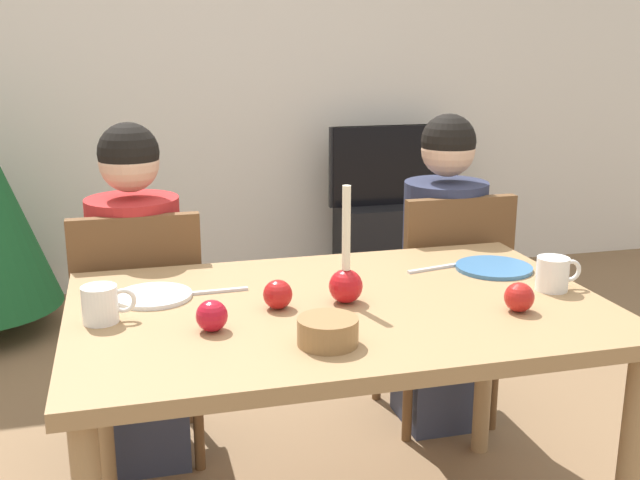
% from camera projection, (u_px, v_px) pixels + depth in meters
% --- Properties ---
extents(back_wall, '(6.40, 0.10, 2.60)m').
position_uv_depth(back_wall, '(212.00, 61.00, 4.28)').
color(back_wall, silver).
rests_on(back_wall, ground).
extents(dining_table, '(1.40, 0.90, 0.75)m').
position_uv_depth(dining_table, '(339.00, 332.00, 2.02)').
color(dining_table, '#99754C').
rests_on(dining_table, ground).
extents(chair_left, '(0.40, 0.40, 0.90)m').
position_uv_depth(chair_left, '(140.00, 324.00, 2.50)').
color(chair_left, brown).
rests_on(chair_left, ground).
extents(chair_right, '(0.40, 0.40, 0.90)m').
position_uv_depth(chair_right, '(445.00, 296.00, 2.77)').
color(chair_right, brown).
rests_on(chair_right, ground).
extents(person_left_child, '(0.30, 0.30, 1.17)m').
position_uv_depth(person_left_child, '(138.00, 304.00, 2.51)').
color(person_left_child, '#33384C').
rests_on(person_left_child, ground).
extents(person_right_child, '(0.30, 0.30, 1.17)m').
position_uv_depth(person_right_child, '(442.00, 279.00, 2.78)').
color(person_right_child, '#33384C').
rests_on(person_right_child, ground).
extents(tv_stand, '(0.64, 0.40, 0.48)m').
position_uv_depth(tv_stand, '(393.00, 243.00, 4.52)').
color(tv_stand, black).
rests_on(tv_stand, ground).
extents(tv, '(0.79, 0.05, 0.46)m').
position_uv_depth(tv, '(395.00, 165.00, 4.40)').
color(tv, black).
rests_on(tv, tv_stand).
extents(candle_centerpiece, '(0.09, 0.09, 0.31)m').
position_uv_depth(candle_centerpiece, '(346.00, 279.00, 1.98)').
color(candle_centerpiece, red).
rests_on(candle_centerpiece, dining_table).
extents(plate_left, '(0.21, 0.21, 0.01)m').
position_uv_depth(plate_left, '(153.00, 296.00, 2.03)').
color(plate_left, silver).
rests_on(plate_left, dining_table).
extents(plate_right, '(0.23, 0.23, 0.01)m').
position_uv_depth(plate_right, '(494.00, 268.00, 2.28)').
color(plate_right, teal).
rests_on(plate_right, dining_table).
extents(mug_left, '(0.13, 0.09, 0.09)m').
position_uv_depth(mug_left, '(101.00, 304.00, 1.85)').
color(mug_left, white).
rests_on(mug_left, dining_table).
extents(mug_right, '(0.13, 0.09, 0.09)m').
position_uv_depth(mug_right, '(554.00, 274.00, 2.08)').
color(mug_right, white).
rests_on(mug_right, dining_table).
extents(fork_left, '(0.18, 0.02, 0.01)m').
position_uv_depth(fork_left, '(215.00, 291.00, 2.07)').
color(fork_left, silver).
rests_on(fork_left, dining_table).
extents(fork_right, '(0.18, 0.05, 0.01)m').
position_uv_depth(fork_right, '(433.00, 268.00, 2.28)').
color(fork_right, silver).
rests_on(fork_right, dining_table).
extents(bowl_walnuts, '(0.14, 0.14, 0.06)m').
position_uv_depth(bowl_walnuts, '(328.00, 331.00, 1.72)').
color(bowl_walnuts, olive).
rests_on(bowl_walnuts, dining_table).
extents(apple_near_candle, '(0.08, 0.08, 0.08)m').
position_uv_depth(apple_near_candle, '(277.00, 294.00, 1.95)').
color(apple_near_candle, '#AE1717').
rests_on(apple_near_candle, dining_table).
extents(apple_by_left_plate, '(0.08, 0.08, 0.08)m').
position_uv_depth(apple_by_left_plate, '(212.00, 316.00, 1.79)').
color(apple_by_left_plate, '#B21223').
rests_on(apple_by_left_plate, dining_table).
extents(apple_by_right_mug, '(0.08, 0.08, 0.08)m').
position_uv_depth(apple_by_right_mug, '(519.00, 297.00, 1.92)').
color(apple_by_right_mug, '#AD1C18').
rests_on(apple_by_right_mug, dining_table).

